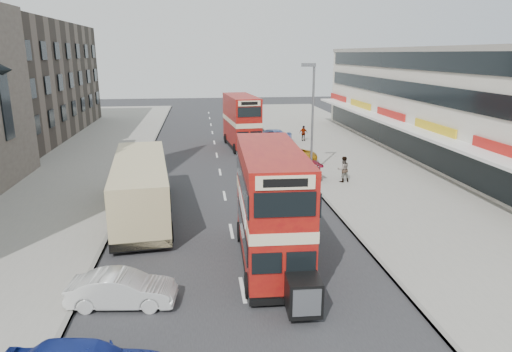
{
  "coord_description": "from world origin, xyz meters",
  "views": [
    {
      "loc": [
        -1.44,
        -13.62,
        8.79
      ],
      "look_at": [
        1.18,
        7.26,
        3.08
      ],
      "focal_mm": 31.87,
      "sensor_mm": 36.0,
      "label": 1
    }
  ],
  "objects_px": {
    "car_right_a": "(286,174)",
    "car_right_c": "(269,136)",
    "car_left_front": "(122,289)",
    "pedestrian_far": "(303,133)",
    "bus_second": "(242,121)",
    "car_right_b": "(287,157)",
    "cyclist": "(276,157)",
    "bus_main": "(271,207)",
    "street_lamp": "(312,111)",
    "pedestrian_near": "(343,169)",
    "coach": "(141,185)"
  },
  "relations": [
    {
      "from": "car_right_b",
      "to": "cyclist",
      "type": "height_order",
      "value": "cyclist"
    },
    {
      "from": "bus_second",
      "to": "car_right_a",
      "type": "distance_m",
      "value": 13.14
    },
    {
      "from": "car_left_front",
      "to": "car_right_b",
      "type": "bearing_deg",
      "value": -20.02
    },
    {
      "from": "street_lamp",
      "to": "car_right_c",
      "type": "bearing_deg",
      "value": 94.76
    },
    {
      "from": "car_right_a",
      "to": "car_right_b",
      "type": "distance_m",
      "value": 5.54
    },
    {
      "from": "coach",
      "to": "car_left_front",
      "type": "xyz_separation_m",
      "value": [
        0.39,
        -9.61,
        -1.09
      ]
    },
    {
      "from": "car_right_a",
      "to": "pedestrian_near",
      "type": "relative_size",
      "value": 2.67
    },
    {
      "from": "street_lamp",
      "to": "pedestrian_far",
      "type": "xyz_separation_m",
      "value": [
        2.49,
        13.07,
        -3.86
      ]
    },
    {
      "from": "bus_second",
      "to": "car_right_b",
      "type": "relative_size",
      "value": 1.84
    },
    {
      "from": "coach",
      "to": "car_left_front",
      "type": "bearing_deg",
      "value": -93.63
    },
    {
      "from": "car_right_c",
      "to": "cyclist",
      "type": "xyz_separation_m",
      "value": [
        -0.91,
        -9.22,
        -0.01
      ]
    },
    {
      "from": "bus_main",
      "to": "coach",
      "type": "height_order",
      "value": "bus_main"
    },
    {
      "from": "bus_main",
      "to": "car_right_c",
      "type": "xyz_separation_m",
      "value": [
        4.04,
        26.44,
        -1.8
      ]
    },
    {
      "from": "street_lamp",
      "to": "cyclist",
      "type": "relative_size",
      "value": 3.69
    },
    {
      "from": "pedestrian_far",
      "to": "bus_second",
      "type": "bearing_deg",
      "value": -175.42
    },
    {
      "from": "street_lamp",
      "to": "car_right_a",
      "type": "relative_size",
      "value": 1.67
    },
    {
      "from": "coach",
      "to": "car_right_a",
      "type": "relative_size",
      "value": 2.31
    },
    {
      "from": "car_right_b",
      "to": "bus_main",
      "type": "bearing_deg",
      "value": -10.31
    },
    {
      "from": "car_right_a",
      "to": "car_right_b",
      "type": "relative_size",
      "value": 1.02
    },
    {
      "from": "car_right_b",
      "to": "street_lamp",
      "type": "bearing_deg",
      "value": 17.78
    },
    {
      "from": "bus_second",
      "to": "pedestrian_near",
      "type": "bearing_deg",
      "value": 107.7
    },
    {
      "from": "pedestrian_far",
      "to": "cyclist",
      "type": "distance_m",
      "value": 10.61
    },
    {
      "from": "car_right_a",
      "to": "pedestrian_near",
      "type": "bearing_deg",
      "value": 74.79
    },
    {
      "from": "coach",
      "to": "pedestrian_far",
      "type": "xyz_separation_m",
      "value": [
        13.79,
        19.99,
        -0.79
      ]
    },
    {
      "from": "bus_main",
      "to": "car_left_front",
      "type": "bearing_deg",
      "value": 27.19
    },
    {
      "from": "coach",
      "to": "bus_main",
      "type": "bearing_deg",
      "value": -53.84
    },
    {
      "from": "car_right_a",
      "to": "car_right_c",
      "type": "bearing_deg",
      "value": 168.97
    },
    {
      "from": "coach",
      "to": "cyclist",
      "type": "distance_m",
      "value": 13.98
    },
    {
      "from": "coach",
      "to": "car_left_front",
      "type": "relative_size",
      "value": 2.95
    },
    {
      "from": "car_left_front",
      "to": "pedestrian_far",
      "type": "height_order",
      "value": "pedestrian_far"
    },
    {
      "from": "bus_second",
      "to": "car_left_front",
      "type": "xyz_separation_m",
      "value": [
        -6.93,
        -27.72,
        -1.89
      ]
    },
    {
      "from": "street_lamp",
      "to": "car_left_front",
      "type": "bearing_deg",
      "value": -123.41
    },
    {
      "from": "street_lamp",
      "to": "car_left_front",
      "type": "distance_m",
      "value": 20.24
    },
    {
      "from": "bus_main",
      "to": "pedestrian_near",
      "type": "bearing_deg",
      "value": -119.06
    },
    {
      "from": "street_lamp",
      "to": "car_right_a",
      "type": "bearing_deg",
      "value": -140.99
    },
    {
      "from": "bus_second",
      "to": "car_left_front",
      "type": "relative_size",
      "value": 2.3
    },
    {
      "from": "car_left_front",
      "to": "car_right_c",
      "type": "relative_size",
      "value": 0.85
    },
    {
      "from": "street_lamp",
      "to": "car_right_b",
      "type": "distance_m",
      "value": 5.65
    },
    {
      "from": "bus_second",
      "to": "coach",
      "type": "distance_m",
      "value": 19.55
    },
    {
      "from": "pedestrian_near",
      "to": "pedestrian_far",
      "type": "bearing_deg",
      "value": -101.81
    },
    {
      "from": "car_left_front",
      "to": "car_right_c",
      "type": "height_order",
      "value": "car_right_c"
    },
    {
      "from": "car_left_front",
      "to": "car_right_a",
      "type": "height_order",
      "value": "car_right_a"
    },
    {
      "from": "bus_second",
      "to": "car_left_front",
      "type": "height_order",
      "value": "bus_second"
    },
    {
      "from": "bus_main",
      "to": "car_left_front",
      "type": "xyz_separation_m",
      "value": [
        -5.81,
        -2.75,
        -1.93
      ]
    },
    {
      "from": "car_right_a",
      "to": "coach",
      "type": "bearing_deg",
      "value": -67.29
    },
    {
      "from": "bus_second",
      "to": "car_right_c",
      "type": "xyz_separation_m",
      "value": [
        2.93,
        1.47,
        -1.76
      ]
    },
    {
      "from": "car_right_a",
      "to": "cyclist",
      "type": "bearing_deg",
      "value": 171.67
    },
    {
      "from": "car_right_b",
      "to": "pedestrian_near",
      "type": "height_order",
      "value": "pedestrian_near"
    },
    {
      "from": "car_left_front",
      "to": "car_right_a",
      "type": "distance_m",
      "value": 17.26
    },
    {
      "from": "coach",
      "to": "car_right_a",
      "type": "bearing_deg",
      "value": 23.65
    }
  ]
}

